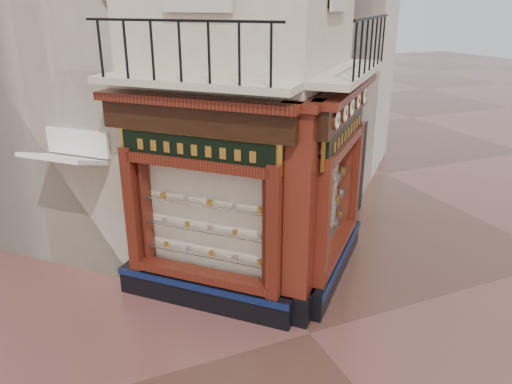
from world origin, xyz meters
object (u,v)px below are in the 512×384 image
clock_c (351,107)px  clock_e (364,95)px  corner_pilaster (300,221)px  signboard_left (196,149)px  clock_d (357,101)px  awning (81,283)px  clock_b (344,112)px  signboard_right (345,132)px  clock_a (336,120)px

clock_c → clock_e: clock_e is taller
corner_pilaster → signboard_left: bearing=100.2°
clock_d → clock_e: bearing=-0.0°
clock_c → awning: size_ratio=0.26×
signboard_left → clock_b: bearing=-147.7°
corner_pilaster → clock_b: (1.05, 0.45, 1.67)m
clock_d → awning: bearing=119.2°
clock_c → awning: bearing=113.3°
clock_e → signboard_left: bearing=146.3°
clock_c → signboard_right: size_ratio=0.16×
corner_pilaster → clock_d: 2.82m
clock_b → corner_pilaster: bearing=158.0°
signboard_left → clock_e: bearing=-123.7°
awning → signboard_right: size_ratio=0.62×
clock_a → signboard_right: size_ratio=0.14×
awning → signboard_left: 4.13m
clock_a → awning: clock_a is taller
clock_a → clock_e: size_ratio=0.77×
corner_pilaster → clock_c: corner_pilaster is taller
clock_d → signboard_right: 0.72m
signboard_right → clock_a: bearing=-175.2°
corner_pilaster → awning: size_ratio=2.80×
clock_c → clock_e: 1.34m
clock_a → signboard_right: 1.41m
clock_a → signboard_left: 2.36m
corner_pilaster → signboard_right: (1.46, 1.01, 1.15)m
signboard_left → signboard_right: size_ratio=0.96×
corner_pilaster → clock_c: (1.44, 0.84, 1.67)m
clock_a → awning: bearing=100.9°
clock_b → signboard_right: clock_b is taller
clock_c → clock_d: bearing=0.0°
clock_b → clock_c: clock_c is taller
clock_d → corner_pilaster: bearing=169.2°
clock_c → signboard_right: clock_c is taller
corner_pilaster → awning: (-3.52, 2.81, -1.95)m
corner_pilaster → signboard_left: 2.12m
clock_a → clock_d: clock_d is taller
clock_c → clock_d: clock_c is taller
clock_b → clock_d: (0.83, 0.83, 0.00)m
corner_pilaster → clock_e: size_ratio=9.65×
clock_d → clock_b: bearing=-180.0°
clock_b → clock_e: clock_e is taller
clock_e → signboard_right: clock_e is taller
clock_a → signboard_right: clock_a is taller
clock_e → clock_c: bearing=180.0°
clock_d → awning: 6.68m
corner_pilaster → signboard_right: 2.12m
clock_d → signboard_left: clock_d is taller
clock_c → signboard_left: (-2.90, 0.18, -0.52)m
clock_b → awning: (-4.57, 2.36, -3.62)m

